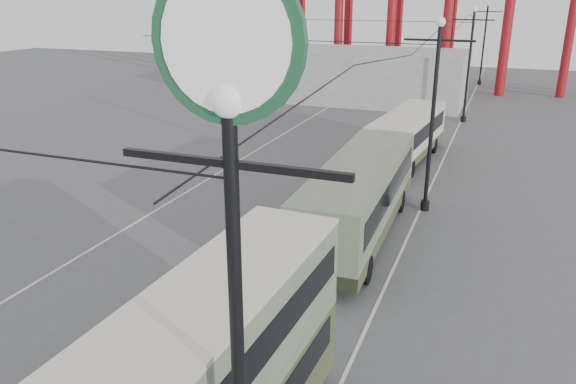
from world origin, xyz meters
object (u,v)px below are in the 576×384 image
at_px(single_decker_cream, 408,134).
at_px(lamp_post_near, 232,197).
at_px(single_decker_green, 360,195).
at_px(pedestrian, 235,330).

bearing_deg(single_decker_cream, lamp_post_near, -80.14).
relative_size(lamp_post_near, single_decker_cream, 1.04).
bearing_deg(single_decker_green, lamp_post_near, -83.37).
relative_size(single_decker_cream, pedestrian, 6.28).
xyz_separation_m(single_decker_cream, pedestrian, (-1.14, -22.59, -0.96)).
bearing_deg(pedestrian, single_decker_green, -111.85).
distance_m(lamp_post_near, single_decker_cream, 30.12).
xyz_separation_m(single_decker_green, single_decker_cream, (-0.12, 12.77, -0.17)).
distance_m(lamp_post_near, single_decker_green, 17.80).
bearing_deg(single_decker_cream, pedestrian, -87.77).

